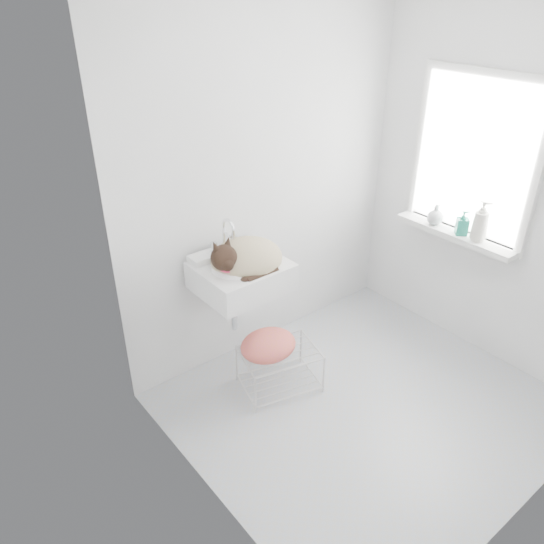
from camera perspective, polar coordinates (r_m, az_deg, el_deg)
floor at (r=3.51m, az=10.00°, el=-14.00°), size 2.20×2.00×0.02m
back_wall at (r=3.48m, az=-0.57°, el=10.33°), size 2.20×0.02×2.50m
right_wall at (r=3.69m, az=23.47°, el=9.02°), size 0.02×2.00×2.50m
left_wall at (r=2.16m, az=-7.12°, el=-2.56°), size 0.02×2.00×2.50m
window_glass at (r=3.73m, az=21.02°, el=11.38°), size 0.01×0.80×1.00m
window_frame at (r=3.72m, az=20.89°, el=11.34°), size 0.04×0.90×1.10m
windowsill at (r=3.85m, az=19.06°, el=3.88°), size 0.16×0.88×0.04m
sink at (r=3.22m, az=-3.36°, el=0.90°), size 0.53×0.46×0.21m
faucet at (r=3.29m, az=-5.27°, el=4.20°), size 0.19×0.14×0.19m
cat at (r=3.20m, az=-3.02°, el=1.48°), size 0.51×0.46×0.29m
wire_rack at (r=3.50m, az=0.82°, el=-10.27°), size 0.54×0.44×0.28m
towel at (r=3.37m, az=-0.40°, el=-8.52°), size 0.39×0.29×0.15m
bottle_a at (r=3.76m, az=21.16°, el=3.19°), size 0.11×0.11×0.23m
bottle_b at (r=3.81m, az=19.59°, el=3.86°), size 0.11×0.11×0.17m
bottle_c at (r=3.92m, az=17.03°, el=4.96°), size 0.16×0.16×0.14m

